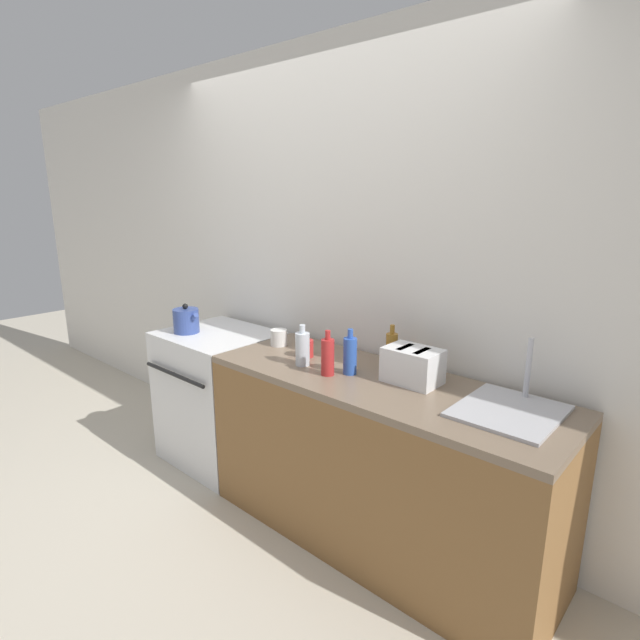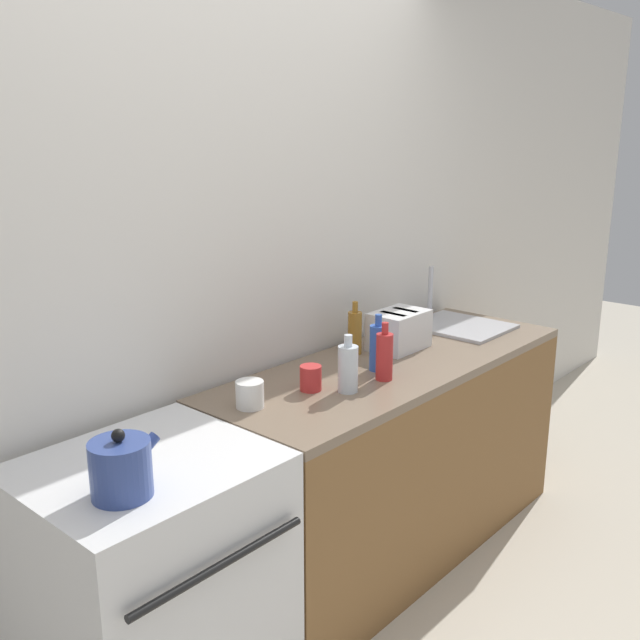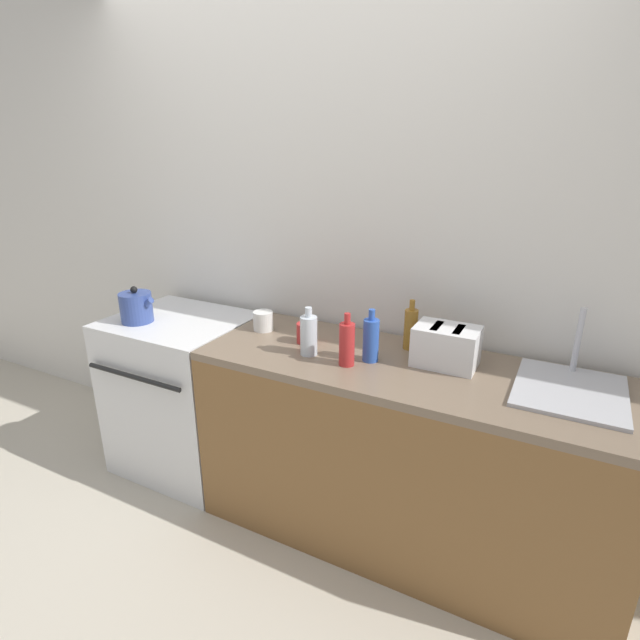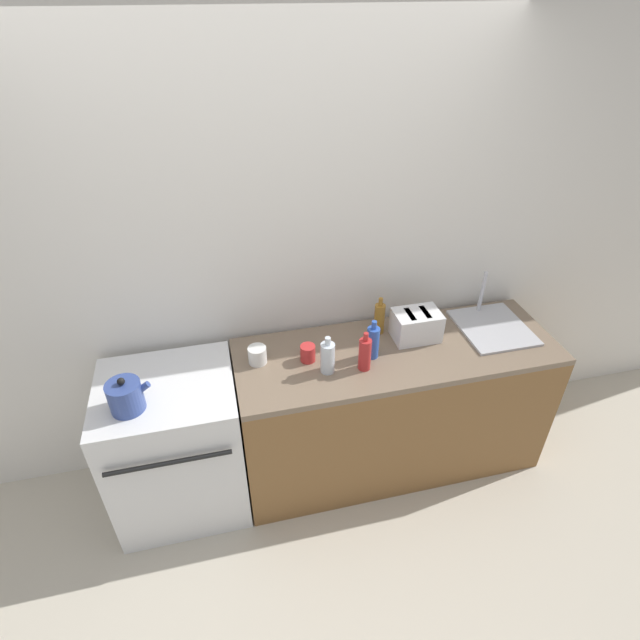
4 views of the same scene
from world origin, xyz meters
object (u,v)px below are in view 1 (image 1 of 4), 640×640
object	(u,v)px
bottle_red	(328,356)
bottle_amber	(392,350)
kettle	(186,321)
cup_red	(306,348)
bottle_clear	(303,348)
stove	(220,395)
bottle_blue	(350,355)
cup_white	(279,337)
toaster	(413,365)

from	to	relation	value
bottle_red	bottle_amber	xyz separation A→B (m)	(0.18, 0.29, 0.00)
kettle	cup_red	size ratio (longest dim) A/B	2.17
kettle	bottle_clear	world-z (taller)	bottle_clear
stove	bottle_blue	distance (m)	1.23
bottle_clear	bottle_red	bearing A→B (deg)	-6.73
cup_white	bottle_amber	bearing A→B (deg)	8.73
toaster	bottle_blue	size ratio (longest dim) A/B	1.12
bottle_blue	cup_red	size ratio (longest dim) A/B	2.45
stove	bottle_red	world-z (taller)	bottle_red
stove	kettle	bearing A→B (deg)	-141.26
bottle_blue	cup_white	bearing A→B (deg)	171.15
bottle_blue	stove	bearing A→B (deg)	179.19
bottle_clear	cup_red	xyz separation A→B (m)	(-0.08, 0.11, -0.04)
kettle	stove	bearing A→B (deg)	38.74
stove	cup_red	bearing A→B (deg)	2.53
kettle	bottle_blue	world-z (taller)	bottle_blue
bottle_red	bottle_blue	world-z (taller)	bottle_blue
bottle_clear	kettle	bearing A→B (deg)	-177.46
toaster	bottle_red	bearing A→B (deg)	-152.31
bottle_blue	cup_white	world-z (taller)	bottle_blue
toaster	cup_red	size ratio (longest dim) A/B	2.75
bottle_amber	cup_red	bearing A→B (deg)	-161.01
bottle_amber	cup_red	size ratio (longest dim) A/B	2.44
bottle_blue	bottle_clear	size ratio (longest dim) A/B	1.06
stove	kettle	distance (m)	0.54
bottle_clear	cup_red	size ratio (longest dim) A/B	2.31
bottle_amber	cup_white	distance (m)	0.73
bottle_red	bottle_blue	xyz separation A→B (m)	(0.07, 0.09, 0.00)
stove	kettle	world-z (taller)	kettle
toaster	bottle_blue	world-z (taller)	bottle_blue
bottle_red	bottle_blue	distance (m)	0.11
stove	bottle_red	bearing A→B (deg)	-5.60
stove	bottle_clear	bearing A→B (deg)	-5.34
bottle_clear	cup_white	distance (m)	0.38
toaster	cup_red	world-z (taller)	toaster
kettle	toaster	bearing A→B (deg)	7.83
bottle_red	cup_white	xyz separation A→B (m)	(-0.54, 0.18, -0.05)
bottle_amber	kettle	bearing A→B (deg)	-167.12
cup_white	kettle	bearing A→B (deg)	-162.67
stove	bottle_red	xyz separation A→B (m)	(1.03, -0.10, 0.53)
bottle_blue	cup_red	world-z (taller)	bottle_blue
bottle_red	stove	bearing A→B (deg)	174.40
bottle_blue	bottle_red	bearing A→B (deg)	-130.16
bottle_blue	cup_white	size ratio (longest dim) A/B	2.34
kettle	bottle_blue	distance (m)	1.26
stove	bottle_clear	world-z (taller)	bottle_clear
cup_white	bottle_blue	bearing A→B (deg)	-8.85
toaster	stove	bearing A→B (deg)	-176.28
kettle	cup_red	distance (m)	0.93
toaster	bottle_clear	bearing A→B (deg)	-163.16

